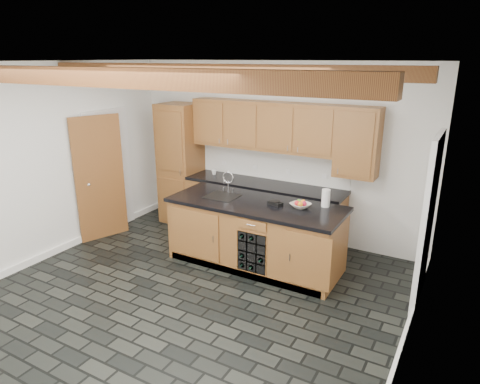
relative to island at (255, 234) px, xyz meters
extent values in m
plane|color=black|center=(-0.31, -1.28, -0.46)|extent=(5.00, 5.00, 0.00)
plane|color=white|center=(-0.31, 1.22, 0.94)|extent=(5.00, 0.00, 5.00)
plane|color=white|center=(-2.81, -1.28, 0.94)|extent=(0.00, 5.00, 5.00)
plane|color=white|center=(2.19, -1.28, 0.94)|extent=(0.00, 5.00, 5.00)
plane|color=white|center=(-0.31, -1.28, 2.34)|extent=(5.00, 5.00, 0.00)
cube|color=brown|center=(-0.31, -2.48, 2.24)|extent=(4.90, 0.15, 0.15)
cube|color=brown|center=(-0.31, -0.68, 2.24)|extent=(4.90, 0.15, 0.15)
cube|color=white|center=(-2.79, -1.28, -0.41)|extent=(0.04, 5.00, 0.10)
cube|color=white|center=(2.17, -1.28, -0.41)|extent=(0.04, 5.00, 0.10)
cube|color=white|center=(-2.78, 0.02, 0.56)|extent=(0.06, 0.94, 2.04)
cube|color=brown|center=(-2.63, -0.33, 0.54)|extent=(0.31, 0.77, 2.00)
cube|color=white|center=(2.16, 0.22, 0.56)|extent=(0.06, 0.98, 2.04)
cube|color=black|center=(2.19, 0.22, 0.54)|extent=(0.02, 0.86, 1.96)
cube|color=brown|center=(-1.96, 0.92, 0.59)|extent=(0.65, 0.60, 2.10)
cube|color=brown|center=(-0.33, 0.92, -0.02)|extent=(2.60, 0.60, 0.88)
cube|color=black|center=(-0.33, 0.92, 0.44)|extent=(2.64, 0.62, 0.05)
cube|color=white|center=(-0.33, 1.21, 0.73)|extent=(2.60, 0.02, 0.52)
cube|color=brown|center=(-0.43, 1.04, 1.36)|extent=(2.40, 0.35, 0.75)
cube|color=brown|center=(1.07, 1.04, 1.24)|extent=(0.60, 0.35, 1.00)
cube|color=brown|center=(-0.01, 0.02, -0.02)|extent=(2.40, 0.90, 0.88)
cube|color=black|center=(-0.01, 0.02, 0.44)|extent=(2.46, 0.96, 0.05)
cube|color=brown|center=(-0.73, -0.45, 0.02)|extent=(0.80, 0.02, 0.70)
cube|color=brown|center=(0.94, -0.45, 0.02)|extent=(0.60, 0.02, 0.70)
cube|color=black|center=(0.17, -0.29, -0.06)|extent=(0.42, 0.30, 0.56)
cylinder|color=black|center=(0.17, -0.33, 0.15)|extent=(0.07, 0.26, 0.07)
cylinder|color=black|center=(0.03, -0.33, -0.13)|extent=(0.07, 0.26, 0.07)
cylinder|color=black|center=(0.17, -0.33, -0.27)|extent=(0.07, 0.26, 0.07)
cylinder|color=black|center=(0.31, -0.33, -0.13)|extent=(0.07, 0.26, 0.07)
cylinder|color=black|center=(0.03, -0.33, -0.27)|extent=(0.07, 0.26, 0.07)
cylinder|color=black|center=(0.03, -0.33, 0.15)|extent=(0.07, 0.26, 0.07)
cube|color=black|center=(-0.56, 0.02, 0.46)|extent=(0.45, 0.40, 0.02)
cylinder|color=silver|center=(-0.56, 0.20, 0.57)|extent=(0.02, 0.02, 0.20)
torus|color=silver|center=(-0.56, 0.20, 0.71)|extent=(0.18, 0.02, 0.18)
cylinder|color=silver|center=(-0.64, 0.20, 0.51)|extent=(0.02, 0.02, 0.08)
cylinder|color=silver|center=(-0.48, 0.20, 0.51)|extent=(0.02, 0.02, 0.08)
cube|color=black|center=(0.27, 0.06, 0.49)|extent=(0.22, 0.16, 0.04)
cylinder|color=black|center=(0.27, 0.06, 0.52)|extent=(0.13, 0.13, 0.02)
imported|color=beige|center=(0.61, 0.13, 0.50)|extent=(0.33, 0.33, 0.06)
sphere|color=#B31735|center=(0.66, 0.13, 0.53)|extent=(0.07, 0.07, 0.07)
sphere|color=orange|center=(0.62, 0.17, 0.53)|extent=(0.07, 0.07, 0.07)
sphere|color=#519027|center=(0.57, 0.16, 0.53)|extent=(0.07, 0.07, 0.07)
sphere|color=red|center=(0.57, 0.10, 0.53)|extent=(0.07, 0.07, 0.07)
sphere|color=orange|center=(0.62, 0.08, 0.53)|extent=(0.07, 0.07, 0.07)
cylinder|color=white|center=(0.88, 0.33, 0.59)|extent=(0.11, 0.11, 0.24)
imported|color=white|center=(-1.30, 0.97, 0.50)|extent=(0.10, 0.10, 0.08)
camera|label=1|loc=(2.55, -4.94, 2.39)|focal=32.00mm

